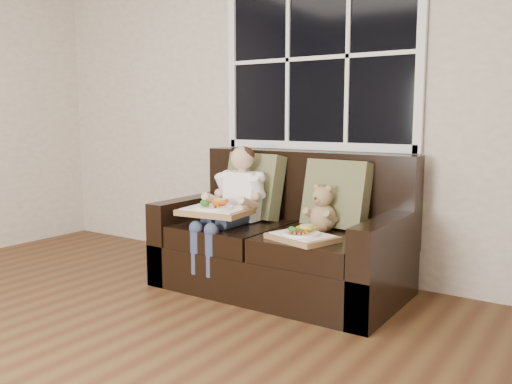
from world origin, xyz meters
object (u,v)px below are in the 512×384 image
Objects in this scene: loveseat at (284,245)px; tray_left at (215,210)px; teddy_bear at (322,211)px; tray_right at (302,236)px; child at (235,197)px.

loveseat reaches higher than tray_left.
teddy_bear reaches higher than tray_left.
teddy_bear is at bearing 112.92° from tray_right.
tray_left is (-0.02, -0.21, -0.06)m from child.
tray_right is (0.32, -0.32, 0.17)m from loveseat.
tray_right is (0.69, 0.00, -0.10)m from tray_left.
loveseat is at bearing -170.75° from teddy_bear.
tray_left reaches higher than tray_right.
loveseat is 0.56m from tray_left.
tray_right is at bearing -45.19° from loveseat.
loveseat is 3.62× the size of tray_right.
loveseat is 3.45× the size of tray_left.
tray_left is (-0.37, -0.33, 0.27)m from loveseat.
teddy_bear reaches higher than tray_right.
teddy_bear is at bearing 11.13° from child.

